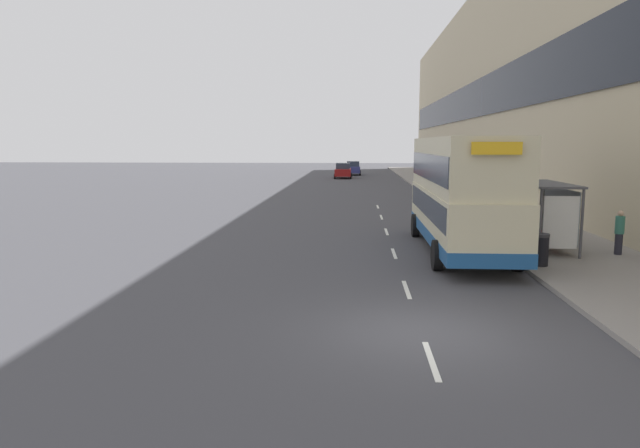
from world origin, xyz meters
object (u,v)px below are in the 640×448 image
litter_bin (540,249)px  bus_shelter (551,204)px  car_1 (343,171)px  pedestrian_at_shelter (619,232)px  pedestrian_1 (498,214)px  car_0 (353,168)px  double_decker_bus_near (461,192)px

litter_bin → bus_shelter: bearing=67.2°
car_1 → litter_bin: 50.08m
pedestrian_at_shelter → pedestrian_1: (-3.14, 4.60, 0.08)m
pedestrian_at_shelter → pedestrian_1: 5.57m
bus_shelter → car_1: 47.43m
bus_shelter → pedestrian_at_shelter: (2.18, -0.82, -0.93)m
pedestrian_1 → litter_bin: 6.69m
bus_shelter → litter_bin: bus_shelter is taller
pedestrian_at_shelter → car_0: bearing=100.1°
pedestrian_1 → car_0: bearing=97.5°
car_0 → pedestrian_1: bearing=97.5°
double_decker_bus_near → bus_shelter: bearing=-1.1°
pedestrian_at_shelter → pedestrian_1: size_ratio=0.91×
pedestrian_at_shelter → litter_bin: (-3.40, -2.08, -0.28)m
litter_bin → car_0: bearing=96.4°
bus_shelter → litter_bin: 3.37m
bus_shelter → car_0: bearing=98.0°
double_decker_bus_near → car_0: size_ratio=2.56×
double_decker_bus_near → pedestrian_at_shelter: bearing=-9.2°
car_1 → pedestrian_at_shelter: car_1 is taller
car_1 → pedestrian_1: pedestrian_1 is taller
double_decker_bus_near → litter_bin: double_decker_bus_near is taller
bus_shelter → car_1: (-8.72, 46.61, -0.99)m
car_1 → litter_bin: (7.50, -49.52, -0.22)m
double_decker_bus_near → litter_bin: 3.96m
car_0 → pedestrian_at_shelter: 55.35m
car_1 → litter_bin: bearing=98.6°
car_0 → litter_bin: bearing=96.4°
car_0 → pedestrian_1: pedestrian_1 is taller
bus_shelter → double_decker_bus_near: (-3.30, 0.07, 0.41)m
bus_shelter → car_1: bus_shelter is taller
pedestrian_at_shelter → pedestrian_1: bearing=124.3°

